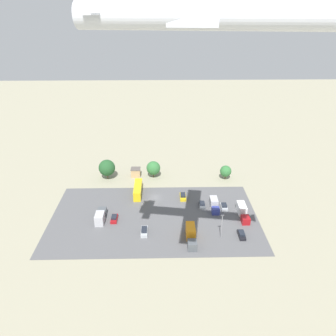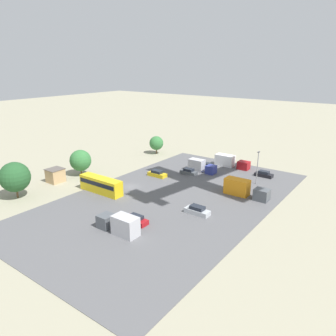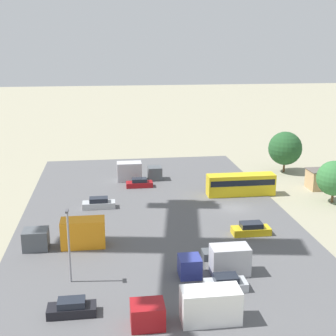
{
  "view_description": "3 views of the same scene",
  "coord_description": "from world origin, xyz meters",
  "px_view_note": "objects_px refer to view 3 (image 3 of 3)",
  "views": [
    {
      "loc": [
        -2.37,
        94.58,
        57.47
      ],
      "look_at": [
        -3.76,
        30.51,
        26.07
      ],
      "focal_mm": 35.0,
      "sensor_mm": 36.0,
      "label": 1
    },
    {
      "loc": [
        49.33,
        47.1,
        25.95
      ],
      "look_at": [
        -4.14,
        7.65,
        4.87
      ],
      "focal_mm": 35.0,
      "sensor_mm": 36.0,
      "label": 2
    },
    {
      "loc": [
        -61.36,
        17.86,
        23.06
      ],
      "look_at": [
        -0.78,
        9.73,
        6.59
      ],
      "focal_mm": 50.0,
      "sensor_mm": 36.0,
      "label": 3
    }
  ],
  "objects_px": {
    "shed_building": "(318,179)",
    "parked_truck_1": "(219,262)",
    "parked_car_0": "(221,252)",
    "parked_car_1": "(226,284)",
    "parked_car_3": "(139,183)",
    "parked_truck_3": "(137,172)",
    "parked_car_5": "(99,204)",
    "parked_truck_0": "(70,235)",
    "parked_car_4": "(251,229)",
    "parked_truck_2": "(193,308)",
    "parked_car_2": "(72,308)",
    "bus": "(241,184)"
  },
  "relations": [
    {
      "from": "parked_car_4",
      "to": "parked_car_5",
      "type": "bearing_deg",
      "value": 57.11
    },
    {
      "from": "parked_car_2",
      "to": "parked_car_3",
      "type": "height_order",
      "value": "parked_car_2"
    },
    {
      "from": "shed_building",
      "to": "parked_car_4",
      "type": "relative_size",
      "value": 0.76
    },
    {
      "from": "parked_truck_3",
      "to": "parked_car_1",
      "type": "bearing_deg",
      "value": 8.86
    },
    {
      "from": "parked_car_2",
      "to": "parked_truck_3",
      "type": "relative_size",
      "value": 0.55
    },
    {
      "from": "parked_car_4",
      "to": "parked_truck_3",
      "type": "xyz_separation_m",
      "value": [
        25.42,
        12.41,
        0.82
      ]
    },
    {
      "from": "parked_truck_0",
      "to": "parked_truck_3",
      "type": "xyz_separation_m",
      "value": [
        26.27,
        -9.51,
        -0.07
      ]
    },
    {
      "from": "parked_truck_2",
      "to": "parked_truck_0",
      "type": "bearing_deg",
      "value": 33.96
    },
    {
      "from": "parked_car_2",
      "to": "bus",
      "type": "bearing_deg",
      "value": 141.7
    },
    {
      "from": "shed_building",
      "to": "parked_truck_2",
      "type": "height_order",
      "value": "shed_building"
    },
    {
      "from": "parked_car_1",
      "to": "parked_car_5",
      "type": "bearing_deg",
      "value": -153.66
    },
    {
      "from": "parked_car_0",
      "to": "parked_truck_2",
      "type": "height_order",
      "value": "parked_truck_2"
    },
    {
      "from": "parked_car_4",
      "to": "parked_truck_2",
      "type": "relative_size",
      "value": 0.51
    },
    {
      "from": "parked_car_0",
      "to": "parked_truck_1",
      "type": "distance_m",
      "value": 3.94
    },
    {
      "from": "parked_car_4",
      "to": "parked_car_5",
      "type": "height_order",
      "value": "parked_car_5"
    },
    {
      "from": "parked_truck_0",
      "to": "parked_truck_2",
      "type": "distance_m",
      "value": 20.24
    },
    {
      "from": "shed_building",
      "to": "parked_car_4",
      "type": "bearing_deg",
      "value": 135.55
    },
    {
      "from": "parked_car_5",
      "to": "parked_truck_0",
      "type": "relative_size",
      "value": 0.5
    },
    {
      "from": "parked_car_1",
      "to": "parked_car_4",
      "type": "height_order",
      "value": "parked_car_4"
    },
    {
      "from": "parked_car_5",
      "to": "parked_truck_2",
      "type": "xyz_separation_m",
      "value": [
        -29.75,
        -8.13,
        0.72
      ]
    },
    {
      "from": "parked_car_0",
      "to": "parked_truck_1",
      "type": "bearing_deg",
      "value": 162.18
    },
    {
      "from": "parked_truck_1",
      "to": "parked_truck_2",
      "type": "height_order",
      "value": "parked_truck_2"
    },
    {
      "from": "parked_car_0",
      "to": "parked_car_3",
      "type": "height_order",
      "value": "parked_car_0"
    },
    {
      "from": "shed_building",
      "to": "parked_car_1",
      "type": "bearing_deg",
      "value": 142.07
    },
    {
      "from": "bus",
      "to": "parked_truck_0",
      "type": "distance_m",
      "value": 29.7
    },
    {
      "from": "parked_car_0",
      "to": "bus",
      "type": "bearing_deg",
      "value": -21.57
    },
    {
      "from": "parked_car_2",
      "to": "parked_truck_3",
      "type": "bearing_deg",
      "value": 168.22
    },
    {
      "from": "bus",
      "to": "parked_car_5",
      "type": "bearing_deg",
      "value": 98.07
    },
    {
      "from": "parked_truck_2",
      "to": "parked_car_5",
      "type": "bearing_deg",
      "value": 15.29
    },
    {
      "from": "parked_car_0",
      "to": "parked_car_1",
      "type": "xyz_separation_m",
      "value": [
        -6.83,
        1.21,
        0.01
      ]
    },
    {
      "from": "shed_building",
      "to": "parked_car_3",
      "type": "height_order",
      "value": "shed_building"
    },
    {
      "from": "bus",
      "to": "parked_truck_3",
      "type": "relative_size",
      "value": 1.38
    },
    {
      "from": "shed_building",
      "to": "parked_truck_1",
      "type": "bearing_deg",
      "value": 138.94
    },
    {
      "from": "parked_car_2",
      "to": "parked_car_4",
      "type": "distance_m",
      "value": 25.72
    },
    {
      "from": "shed_building",
      "to": "parked_car_1",
      "type": "xyz_separation_m",
      "value": [
        -29.53,
        23.01,
        -0.9
      ]
    },
    {
      "from": "parked_car_5",
      "to": "parked_truck_3",
      "type": "relative_size",
      "value": 0.61
    },
    {
      "from": "parked_car_3",
      "to": "parked_truck_3",
      "type": "xyz_separation_m",
      "value": [
        4.0,
        0.17,
        0.85
      ]
    },
    {
      "from": "parked_car_2",
      "to": "parked_car_4",
      "type": "height_order",
      "value": "parked_car_4"
    },
    {
      "from": "parked_car_1",
      "to": "parked_truck_0",
      "type": "bearing_deg",
      "value": -127.45
    },
    {
      "from": "parked_car_0",
      "to": "parked_car_5",
      "type": "xyz_separation_m",
      "value": [
        17.96,
        13.49,
        0.03
      ]
    },
    {
      "from": "shed_building",
      "to": "parked_truck_0",
      "type": "height_order",
      "value": "parked_truck_0"
    },
    {
      "from": "parked_car_0",
      "to": "parked_truck_3",
      "type": "xyz_separation_m",
      "value": [
        31.26,
        7.15,
        0.84
      ]
    },
    {
      "from": "parked_car_0",
      "to": "parked_car_2",
      "type": "distance_m",
      "value": 18.12
    },
    {
      "from": "parked_car_1",
      "to": "parked_truck_3",
      "type": "relative_size",
      "value": 0.53
    },
    {
      "from": "parked_car_2",
      "to": "parked_car_0",
      "type": "bearing_deg",
      "value": 120.61
    },
    {
      "from": "parked_car_5",
      "to": "parked_truck_1",
      "type": "xyz_separation_m",
      "value": [
        -21.65,
        -12.31,
        0.71
      ]
    },
    {
      "from": "parked_truck_3",
      "to": "bus",
      "type": "bearing_deg",
      "value": 56.6
    },
    {
      "from": "parked_car_1",
      "to": "parked_truck_1",
      "type": "bearing_deg",
      "value": 179.46
    },
    {
      "from": "parked_truck_1",
      "to": "parked_car_4",
      "type": "bearing_deg",
      "value": -34.07
    },
    {
      "from": "parked_car_2",
      "to": "shed_building",
      "type": "bearing_deg",
      "value": 130.49
    }
  ]
}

